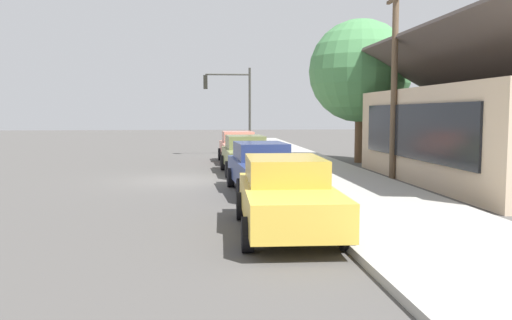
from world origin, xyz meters
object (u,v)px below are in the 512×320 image
(car_coral, at_px, (238,147))
(car_navy, at_px, (262,167))
(car_mustard, at_px, (286,194))
(fire_hydrant_red, at_px, (304,175))
(shade_tree, at_px, (360,71))
(traffic_light_main, at_px, (232,97))
(utility_pole_wooden, at_px, (394,77))
(car_olive, at_px, (246,154))

(car_coral, height_order, car_navy, same)
(car_mustard, relative_size, fire_hydrant_red, 6.89)
(car_coral, relative_size, shade_tree, 0.61)
(traffic_light_main, bearing_deg, utility_pole_wooden, 26.34)
(traffic_light_main, bearing_deg, shade_tree, 53.08)
(car_navy, xyz_separation_m, shade_tree, (-9.75, 6.09, 3.86))
(car_mustard, distance_m, traffic_light_main, 20.44)
(car_olive, height_order, car_mustard, same)
(car_coral, relative_size, car_mustard, 0.91)
(car_mustard, bearing_deg, car_coral, -178.32)
(car_navy, bearing_deg, car_olive, 177.99)
(car_coral, relative_size, traffic_light_main, 0.86)
(car_olive, height_order, shade_tree, shade_tree)
(shade_tree, distance_m, traffic_light_main, 7.97)
(car_navy, bearing_deg, car_mustard, -4.16)
(car_mustard, xyz_separation_m, utility_pole_wooden, (-8.83, 5.56, 3.11))
(traffic_light_main, height_order, utility_pole_wooden, utility_pole_wooden)
(traffic_light_main, xyz_separation_m, fire_hydrant_red, (14.09, 1.66, -2.99))
(utility_pole_wooden, bearing_deg, traffic_light_main, -153.66)
(car_navy, distance_m, car_mustard, 5.78)
(car_coral, height_order, utility_pole_wooden, utility_pole_wooden)
(shade_tree, bearing_deg, traffic_light_main, -126.92)
(car_navy, bearing_deg, traffic_light_main, 177.80)
(car_navy, relative_size, shade_tree, 0.66)
(car_mustard, relative_size, shade_tree, 0.67)
(shade_tree, height_order, utility_pole_wooden, utility_pole_wooden)
(car_navy, xyz_separation_m, traffic_light_main, (-14.48, -0.21, 2.68))
(shade_tree, xyz_separation_m, fire_hydrant_red, (9.36, -4.64, -4.18))
(car_olive, distance_m, car_mustard, 11.26)
(car_olive, bearing_deg, traffic_light_main, 178.76)
(shade_tree, relative_size, traffic_light_main, 1.40)
(car_navy, bearing_deg, utility_pole_wooden, 116.20)
(car_coral, relative_size, car_navy, 0.92)
(utility_pole_wooden, bearing_deg, fire_hydrant_red, -56.40)
(traffic_light_main, bearing_deg, car_olive, 0.73)
(shade_tree, bearing_deg, car_mustard, -21.78)
(car_mustard, bearing_deg, utility_pole_wooden, 149.54)
(shade_tree, distance_m, utility_pole_wooden, 6.77)
(car_mustard, xyz_separation_m, fire_hydrant_red, (-6.17, 1.56, -0.32))
(car_mustard, bearing_deg, shade_tree, 159.96)
(shade_tree, distance_m, fire_hydrant_red, 11.25)
(car_coral, distance_m, fire_hydrant_red, 10.21)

